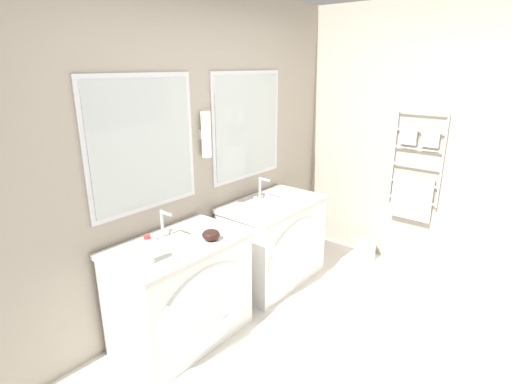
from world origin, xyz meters
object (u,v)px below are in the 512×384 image
at_px(vanity_right, 276,242).
at_px(waste_bin, 365,250).
at_px(vanity_left, 184,292).
at_px(toiletry_bottle, 148,250).
at_px(amenity_bowl, 211,235).

xyz_separation_m(vanity_right, waste_bin, (0.97, -0.47, -0.30)).
distance_m(vanity_left, vanity_right, 1.14).
relative_size(toiletry_bottle, waste_bin, 0.88).
height_order(vanity_right, waste_bin, vanity_right).
bearing_deg(toiletry_bottle, amenity_bowl, -5.92).
distance_m(vanity_left, waste_bin, 2.18).
xyz_separation_m(vanity_left, waste_bin, (2.11, -0.47, -0.30)).
relative_size(vanity_left, amenity_bowl, 7.55).
height_order(vanity_left, vanity_right, same).
height_order(toiletry_bottle, amenity_bowl, toiletry_bottle).
bearing_deg(vanity_right, amenity_bowl, -173.20).
bearing_deg(amenity_bowl, waste_bin, -10.66).
height_order(vanity_left, toiletry_bottle, toiletry_bottle).
relative_size(vanity_right, waste_bin, 4.48).
bearing_deg(vanity_left, waste_bin, -12.69).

